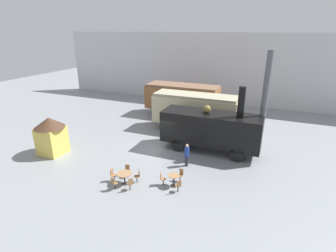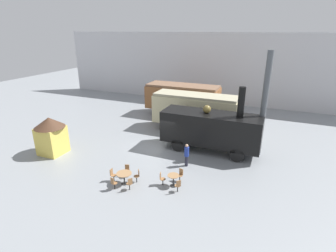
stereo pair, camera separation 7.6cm
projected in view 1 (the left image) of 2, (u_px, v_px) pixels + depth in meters
name	position (u px, v px, depth m)	size (l,w,h in m)	color
ground_plane	(162.00, 147.00, 22.01)	(80.00, 80.00, 0.00)	gray
backdrop_wall	(210.00, 69.00, 34.16)	(44.00, 0.15, 9.00)	silver
passenger_coach_wooden	(182.00, 97.00, 29.32)	(8.08, 2.89, 3.58)	brown
passenger_coach_vintage	(195.00, 109.00, 24.98)	(8.02, 2.57, 3.60)	beige
steam_locomotive	(211.00, 128.00, 20.79)	(7.80, 2.48, 5.45)	black
cafe_table_near	(124.00, 175.00, 16.62)	(0.98, 0.98, 0.77)	black
cafe_table_mid	(174.00, 178.00, 16.41)	(0.75, 0.75, 0.77)	black
cafe_chair_0	(130.00, 183.00, 15.98)	(0.40, 0.40, 0.87)	black
cafe_chair_1	(138.00, 175.00, 16.86)	(0.40, 0.40, 0.87)	black
cafe_chair_2	(127.00, 170.00, 17.47)	(0.37, 0.39, 0.87)	black
cafe_chair_3	(113.00, 174.00, 16.96)	(0.36, 0.36, 0.87)	black
cafe_chair_4	(114.00, 183.00, 16.04)	(0.37, 0.39, 0.87)	black
cafe_chair_5	(181.00, 174.00, 16.98)	(0.37, 0.39, 0.87)	black
cafe_chair_6	(162.00, 178.00, 16.54)	(0.38, 0.36, 0.87)	black
cafe_chair_7	(178.00, 185.00, 15.78)	(0.40, 0.40, 0.87)	black
visitor_person	(187.00, 154.00, 18.74)	(0.34, 0.34, 1.71)	#262633
ticket_kiosk	(51.00, 134.00, 20.43)	(2.34, 2.34, 3.00)	#DBC151
support_pillar	(264.00, 105.00, 19.49)	(0.44, 0.44, 8.00)	#4C5156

